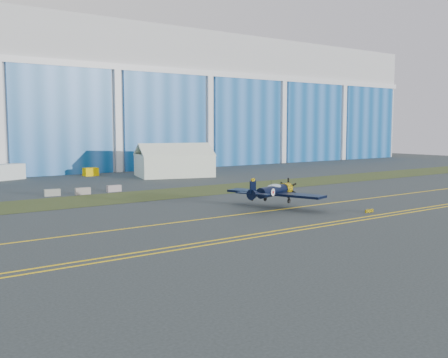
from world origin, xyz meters
TOP-DOWN VIEW (x-y plane):
  - ground at (0.00, 0.00)m, footprint 260.00×260.00m
  - grass_median at (0.00, 14.00)m, footprint 260.00×10.00m
  - taxiway_centreline at (0.00, -5.00)m, footprint 200.00×0.20m
  - edge_line_near at (0.00, -14.50)m, footprint 80.00×0.20m
  - edge_line_far at (0.00, -13.50)m, footprint 80.00×0.20m
  - guard_board_right at (22.00, -12.00)m, footprint 1.20×0.15m
  - warbird at (15.58, -4.02)m, footprint 12.56×13.80m
  - tent at (26.24, 34.94)m, footprint 15.08×12.66m
  - shipping_container at (-0.09, 46.03)m, footprint 6.59×4.52m
  - tug at (14.26, 44.52)m, footprint 2.62×1.72m
  - barrier_a at (-0.51, 20.65)m, footprint 2.07×0.89m
  - barrier_b at (3.26, 19.83)m, footprint 2.04×0.74m
  - barrier_c at (7.83, 20.14)m, footprint 2.02×0.66m

SIDE VIEW (x-z plane):
  - ground at x=0.00m, z-range 0.00..0.00m
  - taxiway_centreline at x=0.00m, z-range 0.00..0.02m
  - edge_line_near at x=0.00m, z-range 0.00..0.02m
  - edge_line_far at x=0.00m, z-range 0.00..0.02m
  - grass_median at x=0.00m, z-range 0.01..0.03m
  - guard_board_right at x=22.00m, z-range 0.00..0.35m
  - barrier_a at x=-0.51m, z-range 0.00..0.90m
  - barrier_b at x=3.26m, z-range 0.00..0.90m
  - barrier_c at x=7.83m, z-range 0.00..0.90m
  - tug at x=14.26m, z-range 0.00..1.48m
  - shipping_container at x=-0.09m, z-range 0.00..2.65m
  - warbird at x=15.58m, z-range 0.24..3.63m
  - tent at x=26.24m, z-range 0.00..6.04m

